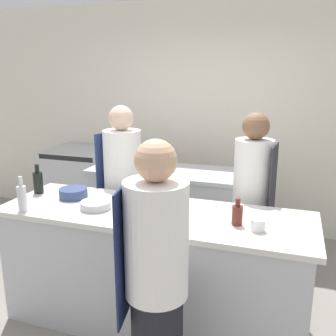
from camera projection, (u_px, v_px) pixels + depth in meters
ground_plane at (154, 320)px, 3.03m from camera, size 16.00×16.00×0.00m
wall_back at (214, 118)px, 4.64m from camera, size 8.00×0.06×2.80m
prep_counter at (154, 268)px, 2.91m from camera, size 2.36×0.76×0.94m
pass_counter at (178, 212)px, 4.08m from camera, size 1.93×0.67×0.94m
oven_range at (83, 185)px, 5.00m from camera, size 0.90×0.73×0.97m
chef_at_prep_near at (156, 283)px, 2.07m from camera, size 0.39×0.37×1.62m
chef_at_stove at (252, 206)px, 3.21m from camera, size 0.35×0.33×1.63m
chef_at_pass_far at (123, 193)px, 3.57m from camera, size 0.41×0.39×1.66m
bottle_olive_oil at (237, 214)px, 2.53m from camera, size 0.07×0.07×0.19m
bottle_vinegar at (38, 182)px, 3.20m from camera, size 0.08×0.08×0.25m
bottle_wine at (142, 201)px, 2.72m from camera, size 0.07×0.07×0.25m
bottle_cooking_oil at (22, 198)px, 2.77m from camera, size 0.07×0.07×0.27m
bowl_mixing_large at (96, 205)px, 2.85m from camera, size 0.23×0.23×0.06m
bowl_prep_small at (140, 198)px, 2.98m from camera, size 0.18×0.18×0.07m
bowl_ceramic_blue at (73, 193)px, 3.09m from camera, size 0.23×0.23×0.08m
cup at (258, 225)px, 2.45m from camera, size 0.10×0.10×0.08m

